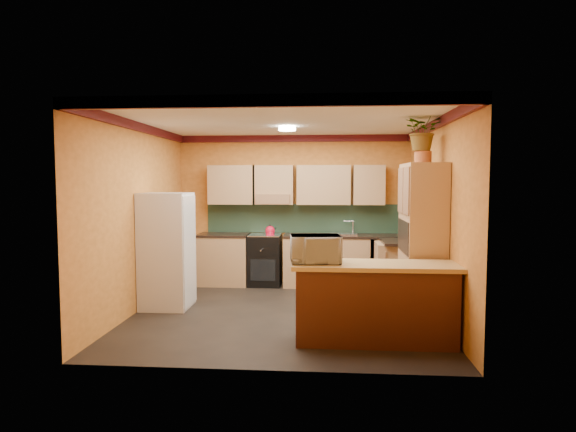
{
  "coord_description": "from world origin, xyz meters",
  "views": [
    {
      "loc": [
        0.58,
        -6.71,
        1.88
      ],
      "look_at": [
        0.02,
        0.45,
        1.35
      ],
      "focal_mm": 30.0,
      "sensor_mm": 36.0,
      "label": 1
    }
  ],
  "objects_px": {
    "breakfast_bar": "(375,305)",
    "pantry": "(422,244)",
    "base_cabinets_back": "(300,261)",
    "stove": "(265,260)",
    "microwave": "(315,249)",
    "fridge": "(167,250)"
  },
  "relations": [
    {
      "from": "breakfast_bar",
      "to": "pantry",
      "type": "bearing_deg",
      "value": 50.97
    },
    {
      "from": "base_cabinets_back",
      "to": "stove",
      "type": "bearing_deg",
      "value": -180.0
    },
    {
      "from": "breakfast_bar",
      "to": "base_cabinets_back",
      "type": "bearing_deg",
      "value": 109.07
    },
    {
      "from": "pantry",
      "to": "microwave",
      "type": "relative_size",
      "value": 3.67
    },
    {
      "from": "microwave",
      "to": "fridge",
      "type": "bearing_deg",
      "value": 141.84
    },
    {
      "from": "fridge",
      "to": "base_cabinets_back",
      "type": "bearing_deg",
      "value": 41.01
    },
    {
      "from": "breakfast_bar",
      "to": "microwave",
      "type": "relative_size",
      "value": 3.14
    },
    {
      "from": "base_cabinets_back",
      "to": "pantry",
      "type": "distance_m",
      "value": 2.8
    },
    {
      "from": "base_cabinets_back",
      "to": "fridge",
      "type": "bearing_deg",
      "value": -138.99
    },
    {
      "from": "stove",
      "to": "pantry",
      "type": "xyz_separation_m",
      "value": [
        2.35,
        -2.13,
        0.59
      ]
    },
    {
      "from": "base_cabinets_back",
      "to": "fridge",
      "type": "height_order",
      "value": "fridge"
    },
    {
      "from": "base_cabinets_back",
      "to": "pantry",
      "type": "xyz_separation_m",
      "value": [
        1.72,
        -2.13,
        0.61
      ]
    },
    {
      "from": "stove",
      "to": "breakfast_bar",
      "type": "relative_size",
      "value": 0.51
    },
    {
      "from": "fridge",
      "to": "stove",
      "type": "bearing_deg",
      "value": 52.5
    },
    {
      "from": "pantry",
      "to": "breakfast_bar",
      "type": "xyz_separation_m",
      "value": [
        -0.69,
        -0.85,
        -0.61
      ]
    },
    {
      "from": "stove",
      "to": "fridge",
      "type": "relative_size",
      "value": 0.54
    },
    {
      "from": "base_cabinets_back",
      "to": "fridge",
      "type": "distance_m",
      "value": 2.52
    },
    {
      "from": "base_cabinets_back",
      "to": "pantry",
      "type": "relative_size",
      "value": 1.74
    },
    {
      "from": "breakfast_bar",
      "to": "microwave",
      "type": "distance_m",
      "value": 0.95
    },
    {
      "from": "fridge",
      "to": "microwave",
      "type": "xyz_separation_m",
      "value": [
        2.22,
        -1.34,
        0.24
      ]
    },
    {
      "from": "fridge",
      "to": "breakfast_bar",
      "type": "xyz_separation_m",
      "value": [
        2.91,
        -1.34,
        -0.41
      ]
    },
    {
      "from": "fridge",
      "to": "breakfast_bar",
      "type": "height_order",
      "value": "fridge"
    }
  ]
}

